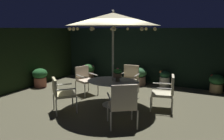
{
  "coord_description": "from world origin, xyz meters",
  "views": [
    {
      "loc": [
        3.05,
        -5.73,
        2.24
      ],
      "look_at": [
        0.24,
        -0.16,
        1.07
      ],
      "focal_mm": 35.45,
      "sensor_mm": 36.0,
      "label": 1
    }
  ],
  "objects": [
    {
      "name": "potted_plant_back_center",
      "position": [
        0.13,
        2.53,
        0.38
      ],
      "size": [
        0.59,
        0.59,
        0.72
      ],
      "color": "#816155",
      "rests_on": "ground_plane"
    },
    {
      "name": "patio_chair_east",
      "position": [
        1.73,
        0.24,
        0.56
      ],
      "size": [
        0.72,
        0.72,
        0.98
      ],
      "color": "silver",
      "rests_on": "ground_plane"
    },
    {
      "name": "potted_plant_left_near",
      "position": [
        2.95,
        2.77,
        0.35
      ],
      "size": [
        0.53,
        0.52,
        0.64
      ],
      "color": "tan",
      "rests_on": "ground_plane"
    },
    {
      "name": "potted_plant_back_right",
      "position": [
        -3.23,
        0.5,
        0.4
      ],
      "size": [
        0.57,
        0.57,
        0.73
      ],
      "color": "#AB5D46",
      "rests_on": "ground_plane"
    },
    {
      "name": "centerpiece_planter",
      "position": [
        0.41,
        -0.12,
        0.98
      ],
      "size": [
        0.25,
        0.25,
        0.4
      ],
      "color": "olive",
      "rests_on": "patio_dining_table"
    },
    {
      "name": "ground_plane",
      "position": [
        0.0,
        0.0,
        -0.01
      ],
      "size": [
        7.7,
        6.48,
        0.02
      ],
      "primitive_type": "cube",
      "color": "brown"
    },
    {
      "name": "patio_umbrella",
      "position": [
        0.24,
        -0.1,
        2.5
      ],
      "size": [
        2.62,
        2.62,
        2.76
      ],
      "color": "silver",
      "rests_on": "ground_plane"
    },
    {
      "name": "patio_chair_northeast",
      "position": [
        1.12,
        -1.35,
        0.6
      ],
      "size": [
        0.85,
        0.83,
        1.05
      ],
      "color": "silver",
      "rests_on": "ground_plane"
    },
    {
      "name": "patio_dining_table",
      "position": [
        0.24,
        -0.1,
        0.59
      ],
      "size": [
        1.56,
        1.28,
        0.74
      ],
      "color": "silver",
      "rests_on": "ground_plane"
    },
    {
      "name": "patio_chair_south",
      "position": [
        -1.14,
        0.51,
        0.57
      ],
      "size": [
        0.79,
        0.76,
        0.95
      ],
      "color": "silver",
      "rests_on": "ground_plane"
    },
    {
      "name": "patio_chair_southeast",
      "position": [
        0.16,
        1.41,
        0.55
      ],
      "size": [
        0.64,
        0.61,
        0.96
      ],
      "color": "silver",
      "rests_on": "ground_plane"
    },
    {
      "name": "hedge_backdrop_rear",
      "position": [
        0.0,
        3.09,
        1.14
      ],
      "size": [
        7.7,
        0.3,
        2.27
      ],
      "primitive_type": "cube",
      "color": "black",
      "rests_on": "ground_plane"
    },
    {
      "name": "hedge_backdrop_left",
      "position": [
        -3.7,
        0.0,
        1.14
      ],
      "size": [
        0.3,
        6.48,
        2.27
      ],
      "primitive_type": "cube",
      "color": "black",
      "rests_on": "ground_plane"
    },
    {
      "name": "potted_plant_front_corner",
      "position": [
        -2.26,
        2.5,
        0.37
      ],
      "size": [
        0.53,
        0.53,
        0.69
      ],
      "color": "#84634B",
      "rests_on": "ground_plane"
    },
    {
      "name": "patio_chair_north",
      "position": [
        -0.76,
        -1.23,
        0.57
      ],
      "size": [
        0.8,
        0.8,
        0.95
      ],
      "color": "silver",
      "rests_on": "ground_plane"
    },
    {
      "name": "potted_plant_right_far",
      "position": [
        1.12,
        2.65,
        0.34
      ],
      "size": [
        0.4,
        0.4,
        0.65
      ],
      "color": "beige",
      "rests_on": "ground_plane"
    }
  ]
}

